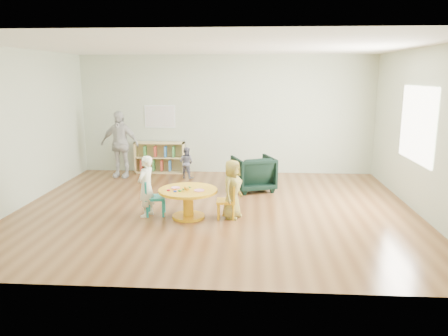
% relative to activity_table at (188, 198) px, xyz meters
% --- Properties ---
extents(room, '(7.10, 7.00, 2.80)m').
position_rel_activity_table_xyz_m(room, '(0.42, 0.53, 1.56)').
color(room, brown).
rests_on(room, ground).
extents(activity_table, '(0.98, 0.98, 0.53)m').
position_rel_activity_table_xyz_m(activity_table, '(0.00, 0.00, 0.00)').
color(activity_table, '#EFAA14').
rests_on(activity_table, ground).
extents(kid_chair_left, '(0.36, 0.36, 0.61)m').
position_rel_activity_table_xyz_m(kid_chair_left, '(-0.62, 0.10, -0.01)').
color(kid_chair_left, '#17837D').
rests_on(kid_chair_left, ground).
extents(kid_chair_right, '(0.32, 0.32, 0.58)m').
position_rel_activity_table_xyz_m(kid_chair_right, '(0.67, 0.03, -0.03)').
color(kid_chair_right, '#EFAA14').
rests_on(kid_chair_right, ground).
extents(bookshelf, '(1.20, 0.30, 0.75)m').
position_rel_activity_table_xyz_m(bookshelf, '(-1.20, 3.38, 0.03)').
color(bookshelf, tan).
rests_on(bookshelf, ground).
extents(alphabet_poster, '(0.74, 0.01, 0.54)m').
position_rel_activity_table_xyz_m(alphabet_poster, '(-1.19, 3.51, 1.01)').
color(alphabet_poster, white).
rests_on(alphabet_poster, ground).
extents(armchair, '(0.98, 1.00, 0.72)m').
position_rel_activity_table_xyz_m(armchair, '(1.08, 1.84, 0.02)').
color(armchair, black).
rests_on(armchair, ground).
extents(child_left, '(0.36, 0.44, 1.04)m').
position_rel_activity_table_xyz_m(child_left, '(-0.71, 0.03, 0.18)').
color(child_left, white).
rests_on(child_left, ground).
extents(child_right, '(0.47, 0.56, 0.99)m').
position_rel_activity_table_xyz_m(child_right, '(0.73, 0.04, 0.16)').
color(child_right, yellow).
rests_on(child_right, ground).
extents(toddler, '(0.43, 0.38, 0.73)m').
position_rel_activity_table_xyz_m(toddler, '(-0.46, 2.82, 0.03)').
color(toddler, '#161838').
rests_on(toddler, ground).
extents(adult_caretaker, '(0.93, 0.46, 1.54)m').
position_rel_activity_table_xyz_m(adult_caretaker, '(-2.00, 2.84, 0.43)').
color(adult_caretaker, silver).
rests_on(adult_caretaker, ground).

